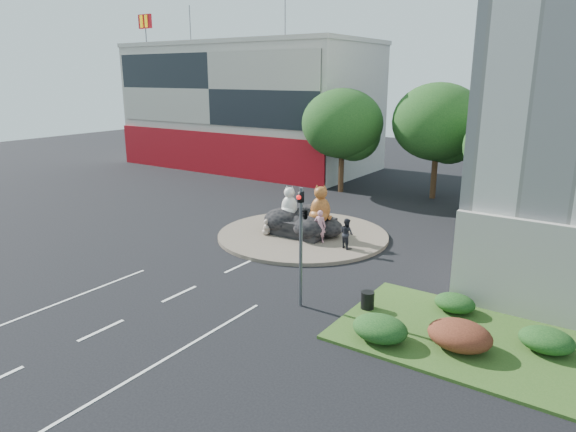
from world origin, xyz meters
name	(u,v)px	position (x,y,z in m)	size (l,w,h in m)	color
ground	(179,294)	(0.00, 0.00, 0.00)	(120.00, 120.00, 0.00)	black
roundabout_island	(303,235)	(0.00, 10.00, 0.10)	(10.00, 10.00, 0.20)	brown
rock_plinth	(303,226)	(0.00, 10.00, 0.65)	(3.20, 2.60, 0.90)	black
shophouse_block	(250,106)	(-18.00, 27.91, 6.18)	(25.20, 12.30, 17.40)	beige
grass_verge	(481,342)	(12.00, 3.00, 0.06)	(10.00, 6.00, 0.12)	#294B19
tree_left	(343,127)	(-3.93, 22.06, 5.25)	(6.46, 6.46, 8.27)	#382314
tree_mid	(439,126)	(3.07, 24.06, 5.56)	(6.84, 6.84, 8.76)	#382314
tree_right	(511,151)	(9.07, 20.06, 4.63)	(5.70, 5.70, 7.30)	#382314
hedge_near_green	(380,328)	(9.00, 1.00, 0.57)	(2.00, 1.60, 0.90)	#103312
hedge_red	(460,335)	(11.50, 2.00, 0.61)	(2.20, 1.76, 0.99)	#461F12
hedge_mid_green	(546,340)	(14.00, 3.50, 0.53)	(1.80, 1.44, 0.81)	#103312
hedge_back_green	(455,303)	(10.50, 4.80, 0.48)	(1.60, 1.28, 0.72)	#103312
traffic_light	(303,222)	(5.10, 2.00, 3.62)	(0.44, 1.24, 5.00)	#595B60
street_lamp	(545,196)	(12.82, 8.00, 4.55)	(2.34, 0.22, 8.06)	#595B60
cat_white	(289,201)	(-0.95, 9.99, 2.03)	(1.12, 0.97, 1.86)	beige
cat_tabby	(321,203)	(1.14, 10.06, 2.18)	(1.30, 1.13, 2.16)	#C46028
kitten_calico	(267,226)	(-1.65, 8.64, 0.68)	(0.58, 0.50, 0.97)	silver
kitten_white	(318,232)	(1.36, 9.48, 0.65)	(0.54, 0.47, 0.90)	beige
pedestrian_pink	(320,226)	(1.65, 9.18, 1.12)	(0.67, 0.44, 1.84)	#C47F90
pedestrian_dark	(347,233)	(3.38, 9.07, 1.03)	(0.81, 0.63, 1.66)	black
parked_car	(261,171)	(-12.70, 22.67, 0.67)	(1.42, 4.07, 1.34)	#B0B1B8
litter_bin	(368,300)	(7.50, 3.12, 0.47)	(0.54, 0.54, 0.70)	black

